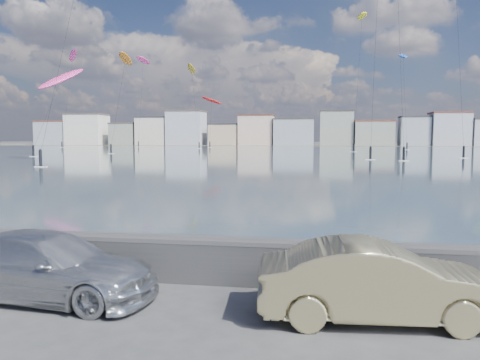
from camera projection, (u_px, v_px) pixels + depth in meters
name	position (u px, v px, depth m)	size (l,w,h in m)	color
ground	(143.00, 331.00, 7.81)	(700.00, 700.00, 0.00)	#333335
bay_water	(302.00, 153.00, 97.77)	(500.00, 177.00, 0.00)	#3B4D5B
far_shore_strip	(309.00, 145.00, 204.44)	(500.00, 60.00, 0.00)	#4C473D
seawall	(186.00, 257.00, 10.41)	(400.00, 0.36, 1.08)	#28282B
far_buildings	(312.00, 131.00, 189.92)	(240.79, 13.26, 14.60)	#9EA8B7
car_silver	(47.00, 266.00, 9.39)	(1.85, 4.54, 1.32)	silver
car_champagne	(378.00, 282.00, 8.23)	(1.47, 4.22, 1.39)	tan
kitesurfer_0	(61.00, 79.00, 86.51)	(7.66, 12.95, 17.01)	#E5338C
kitesurfer_5	(125.00, 61.00, 107.15)	(5.31, 19.87, 22.73)	orange
kitesurfer_6	(211.00, 101.00, 165.40)	(7.78, 15.30, 18.30)	red
kitesurfer_8	(143.00, 61.00, 170.60)	(5.12, 17.22, 32.98)	#E5338C
kitesurfer_10	(73.00, 57.00, 163.22)	(6.91, 18.26, 34.03)	#E5338C
kitesurfer_15	(403.00, 58.00, 127.14)	(2.41, 10.60, 26.79)	blue
kitesurfer_16	(192.00, 70.00, 141.62)	(6.67, 11.45, 25.83)	#BF8C19
kitesurfer_17	(362.00, 18.00, 113.71)	(4.67, 16.52, 34.14)	yellow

